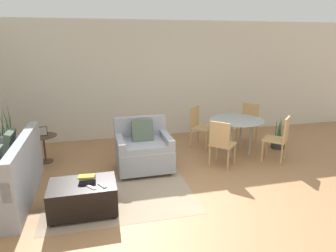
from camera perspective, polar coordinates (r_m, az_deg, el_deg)
ground_plane at (r=4.37m, az=6.61°, el=-15.71°), size 20.00×20.00×0.00m
wall_back at (r=7.27m, az=-3.13°, el=8.72°), size 12.00×0.06×2.75m
area_rug at (r=4.73m, az=-9.06°, el=-13.14°), size 2.22×1.51×0.01m
couch at (r=5.08m, az=-29.04°, el=-8.98°), size 0.93×1.97×0.94m
armchair at (r=5.49m, az=-4.69°, el=-4.60°), size 0.97×0.86×0.92m
ottoman at (r=4.36m, az=-15.83°, el=-12.80°), size 0.90×0.61×0.43m
book_stack at (r=4.29m, az=-15.13°, el=-9.73°), size 0.24×0.19×0.09m
tv_remote_primary at (r=4.13m, az=-14.42°, el=-11.23°), size 0.13×0.16×0.01m
tv_remote_secondary at (r=4.14m, az=-12.42°, el=-11.04°), size 0.11×0.16×0.01m
potted_plant at (r=6.44m, az=-27.89°, el=-4.59°), size 0.42×0.42×1.20m
side_table at (r=6.25m, az=-22.55°, el=-3.04°), size 0.50×0.50×0.54m
picture_frame at (r=6.18m, az=-22.79°, el=-0.92°), size 0.17×0.07×0.17m
dining_table at (r=6.31m, az=13.00°, el=0.50°), size 1.09×1.09×0.73m
dining_chair_near_left at (r=5.57m, az=10.10°, el=-2.85°), size 0.59×0.59×0.90m
dining_chair_near_right at (r=6.15m, az=20.57°, el=-1.82°), size 0.59×0.59×0.90m
dining_chair_far_left at (r=6.65m, az=5.86°, el=0.42°), size 0.59×0.59×0.90m
dining_chair_far_right at (r=7.15m, az=15.12°, el=1.05°), size 0.59×0.59×0.90m
potted_plant_small at (r=7.02m, az=20.23°, el=-2.62°), size 0.29×0.29×0.74m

